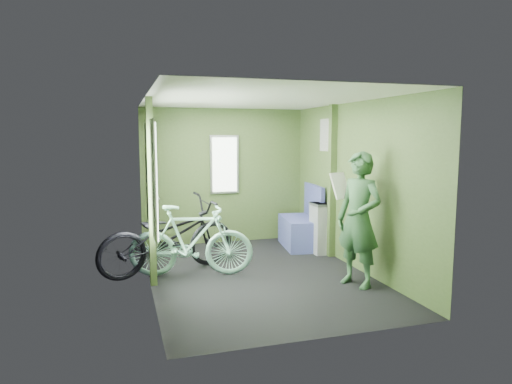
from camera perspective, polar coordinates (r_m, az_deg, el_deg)
room at (r=5.92m, az=-0.18°, el=3.14°), size 4.00×4.02×2.31m
bicycle_black at (r=6.34m, az=-10.73°, el=-9.93°), size 2.09×1.35×1.10m
bicycle_mint at (r=6.14m, az=-8.06°, el=-10.45°), size 1.70×0.91×1.02m
passenger at (r=5.70m, az=12.73°, el=-3.36°), size 0.61×0.75×1.65m
waste_box at (r=7.23m, az=8.02°, el=-4.50°), size 0.24×0.33×0.80m
bench_seat at (r=7.63m, az=5.75°, el=-4.58°), size 0.67×1.04×1.03m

